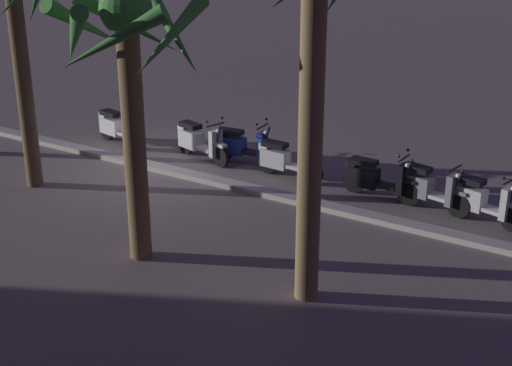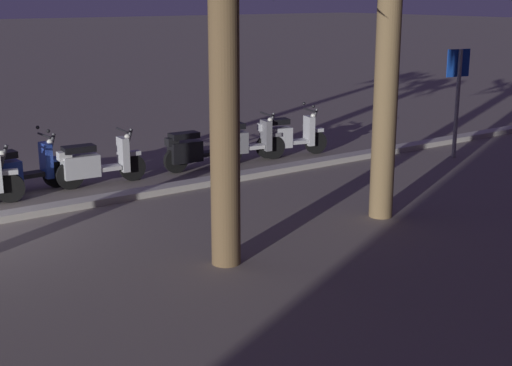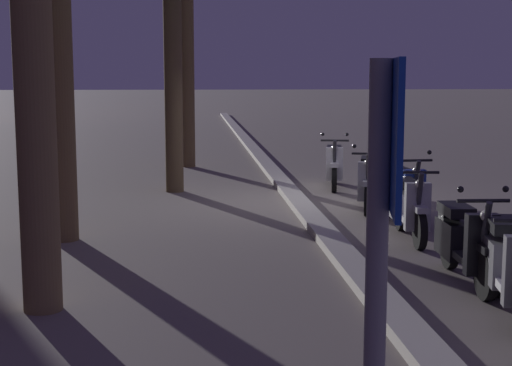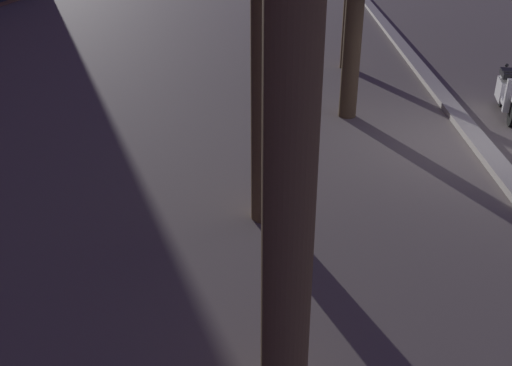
% 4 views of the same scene
% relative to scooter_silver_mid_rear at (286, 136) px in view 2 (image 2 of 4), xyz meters
% --- Properties ---
extents(scooter_silver_mid_rear, '(1.71, 0.70, 1.17)m').
position_rel_scooter_silver_mid_rear_xyz_m(scooter_silver_mid_rear, '(0.00, 0.00, 0.00)').
color(scooter_silver_mid_rear, black).
rests_on(scooter_silver_mid_rear, ground).
extents(scooter_grey_far_back, '(1.74, 0.65, 1.04)m').
position_rel_scooter_silver_mid_rear_xyz_m(scooter_grey_far_back, '(1.15, -0.09, -0.00)').
color(scooter_grey_far_back, black).
rests_on(scooter_grey_far_back, ground).
extents(scooter_black_lead_nearest, '(1.83, 0.56, 1.17)m').
position_rel_scooter_silver_mid_rear_xyz_m(scooter_black_lead_nearest, '(2.30, -0.06, -0.02)').
color(scooter_black_lead_nearest, black).
rests_on(scooter_black_lead_nearest, ground).
extents(scooter_silver_tail_end, '(1.78, 0.56, 1.04)m').
position_rel_scooter_silver_mid_rear_xyz_m(scooter_silver_tail_end, '(4.57, -0.08, -0.02)').
color(scooter_silver_tail_end, black).
rests_on(scooter_silver_tail_end, ground).
extents(scooter_blue_gap_after_mid, '(1.78, 0.56, 1.17)m').
position_rel_scooter_silver_mid_rear_xyz_m(scooter_blue_gap_after_mid, '(5.97, -0.38, -0.02)').
color(scooter_blue_gap_after_mid, black).
rests_on(scooter_blue_gap_after_mid, ground).
extents(crossing_sign, '(0.59, 0.17, 2.40)m').
position_rel_scooter_silver_mid_rear_xyz_m(crossing_sign, '(-3.00, 2.27, 1.04)').
color(crossing_sign, '#939399').
rests_on(crossing_sign, ground).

